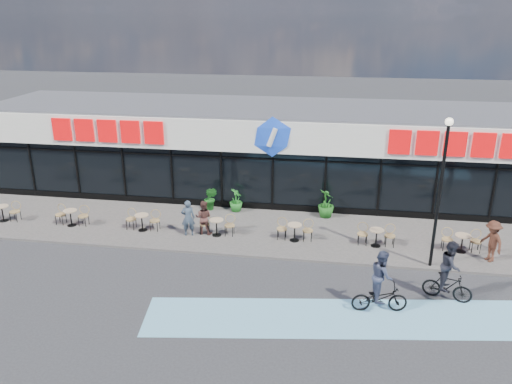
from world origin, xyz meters
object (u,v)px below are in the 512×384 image
potted_plant_mid (236,200)px  lamp_post (441,182)px  patron_left (188,218)px  cyclist_b (449,275)px  bistro_set_0 (4,211)px  potted_plant_left (211,198)px  potted_plant_right (326,203)px  pedestrian_a (492,241)px  patron_right (204,217)px  cyclist_a (380,288)px

potted_plant_mid → lamp_post: bearing=-26.9°
lamp_post → patron_left: (-9.87, 1.23, -2.55)m
lamp_post → cyclist_b: 3.35m
bistro_set_0 → potted_plant_left: size_ratio=1.31×
bistro_set_0 → potted_plant_right: potted_plant_right is taller
pedestrian_a → cyclist_b: size_ratio=0.77×
lamp_post → potted_plant_mid: size_ratio=5.15×
lamp_post → potted_plant_right: bearing=134.1°
lamp_post → bistro_set_0: 19.03m
pedestrian_a → bistro_set_0: bearing=-115.7°
patron_left → patron_right: bearing=-170.8°
patron_right → potted_plant_right: bearing=-151.2°
potted_plant_left → pedestrian_a: (11.93, -3.45, 0.24)m
patron_right → cyclist_b: 10.12m
lamp_post → bistro_set_0: (-18.76, 1.46, -2.89)m
potted_plant_mid → cyclist_a: 9.77m
potted_plant_mid → bistro_set_0: bearing=-165.0°
pedestrian_a → cyclist_b: (-2.15, -2.97, 0.01)m
cyclist_a → cyclist_b: (2.32, 1.05, 0.08)m
lamp_post → potted_plant_left: 10.85m
potted_plant_mid → potted_plant_left: bearing=-177.7°
potted_plant_right → cyclist_a: (1.91, -7.48, 0.09)m
potted_plant_right → patron_left: 6.52m
pedestrian_a → cyclist_a: (-4.47, -4.03, -0.07)m
cyclist_a → pedestrian_a: bearing=42.0°
cyclist_b → potted_plant_mid: bearing=142.8°
potted_plant_mid → patron_left: 3.38m
bistro_set_0 → cyclist_a: bearing=-15.9°
potted_plant_right → patron_right: bearing=-152.3°
patron_left → bistro_set_0: bearing=-14.0°
potted_plant_right → bistro_set_0: bearing=-169.5°
patron_left → cyclist_a: size_ratio=0.74×
lamp_post → pedestrian_a: size_ratio=3.42×
potted_plant_right → pedestrian_a: size_ratio=0.81×
potted_plant_right → patron_right: size_ratio=0.89×
pedestrian_a → cyclist_b: 3.67m
cyclist_b → lamp_post: bearing=94.1°
lamp_post → potted_plant_left: size_ratio=4.83×
potted_plant_right → pedestrian_a: bearing=-28.4°
lamp_post → potted_plant_mid: lamp_post is taller
bistro_set_0 → potted_plant_right: bearing=10.5°
bistro_set_0 → potted_plant_mid: size_ratio=1.39×
potted_plant_mid → potted_plant_right: size_ratio=0.82×
lamp_post → cyclist_b: lamp_post is taller
potted_plant_left → cyclist_a: cyclist_a is taller
potted_plant_left → potted_plant_right: size_ratio=0.88×
potted_plant_right → patron_left: patron_left is taller
potted_plant_left → patron_left: 2.99m
cyclist_b → potted_plant_right: bearing=123.4°
lamp_post → potted_plant_mid: (-8.38, 4.25, -2.79)m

